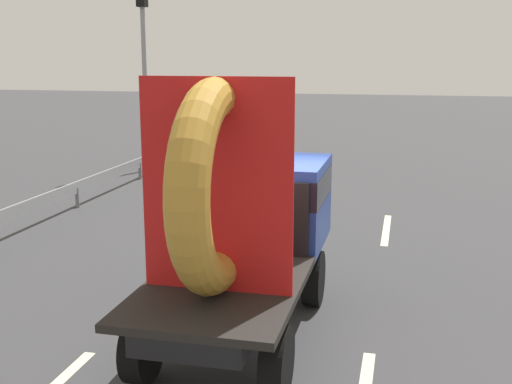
# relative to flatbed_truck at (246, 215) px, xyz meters

# --- Properties ---
(ground_plane) EXTENTS (120.00, 120.00, 0.00)m
(ground_plane) POSITION_rel_flatbed_truck_xyz_m (-0.12, 0.41, -1.72)
(ground_plane) COLOR #38383A
(flatbed_truck) EXTENTS (2.02, 4.79, 3.75)m
(flatbed_truck) POSITION_rel_flatbed_truck_xyz_m (0.00, 0.00, 0.00)
(flatbed_truck) COLOR black
(flatbed_truck) RESTS_ON ground_plane
(distant_sedan) EXTENTS (1.78, 4.15, 1.35)m
(distant_sedan) POSITION_rel_flatbed_truck_xyz_m (-3.73, 14.01, -0.99)
(distant_sedan) COLOR black
(distant_sedan) RESTS_ON ground_plane
(traffic_light) EXTENTS (0.42, 0.36, 6.52)m
(traffic_light) POSITION_rel_flatbed_truck_xyz_m (-6.68, 12.07, 2.48)
(traffic_light) COLOR gray
(traffic_light) RESTS_ON ground_plane
(guardrail) EXTENTS (0.10, 16.59, 0.71)m
(guardrail) POSITION_rel_flatbed_truck_xyz_m (-6.30, 4.26, -1.19)
(guardrail) COLOR gray
(guardrail) RESTS_ON ground_plane
(lane_dash_left_far) EXTENTS (0.16, 2.35, 0.01)m
(lane_dash_left_far) POSITION_rel_flatbed_truck_xyz_m (-1.86, 6.03, -1.72)
(lane_dash_left_far) COLOR beige
(lane_dash_left_far) RESTS_ON ground_plane
(lane_dash_right_far) EXTENTS (0.16, 2.73, 0.01)m
(lane_dash_right_far) POSITION_rel_flatbed_truck_xyz_m (1.86, 6.00, -1.72)
(lane_dash_right_far) COLOR beige
(lane_dash_right_far) RESTS_ON ground_plane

